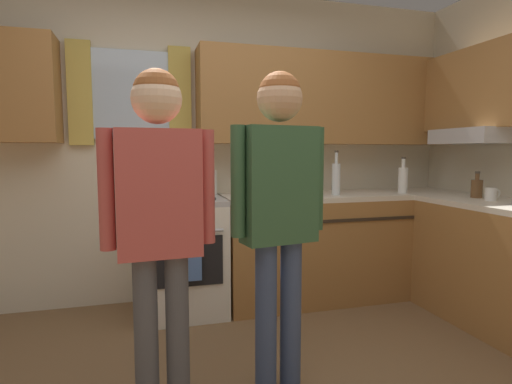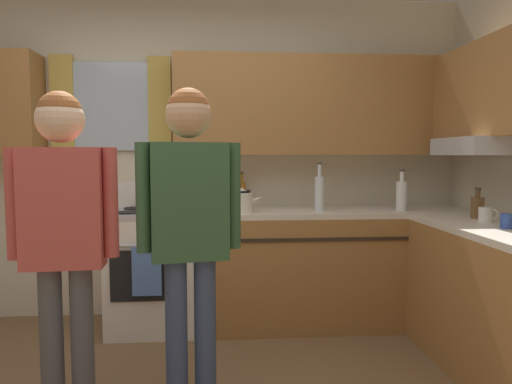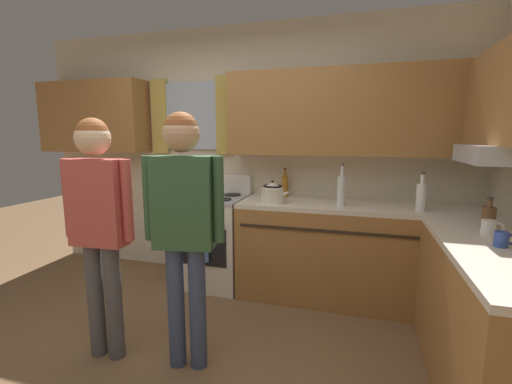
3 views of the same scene
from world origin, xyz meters
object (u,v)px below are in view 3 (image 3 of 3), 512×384
Objects in this scene: bottle_milk_white at (421,196)px; bottle_oil_amber at (285,185)px; stovetop_kettle at (273,193)px; adult_in_plaid at (184,212)px; bottle_squat_brown at (489,217)px; mug_cobalt_blue at (502,239)px; adult_left at (98,212)px; mug_ceramic_white at (489,228)px; stove_oven at (214,238)px; bottle_tall_clear at (341,190)px.

bottle_oil_amber is (-1.20, 0.36, -0.01)m from bottle_milk_white.
stovetop_kettle is 1.16m from adult_in_plaid.
stovetop_kettle reaches higher than bottle_squat_brown.
bottle_oil_amber reaches higher than bottle_squat_brown.
bottle_squat_brown reaches higher than mug_cobalt_blue.
adult_left is 0.98× the size of adult_in_plaid.
mug_ceramic_white reaches higher than mug_cobalt_blue.
adult_in_plaid reaches higher than bottle_oil_amber.
stovetop_kettle reaches higher than stove_oven.
bottle_tall_clear is 3.20× the size of mug_cobalt_blue.
mug_cobalt_blue is (1.47, -1.25, -0.07)m from bottle_oil_amber.
bottle_oil_amber is 0.17× the size of adult_in_plaid.
bottle_milk_white reaches higher than stovetop_kettle.
bottle_squat_brown is at bearing -15.02° from stove_oven.
mug_cobalt_blue is at bearing -25.39° from stove_oven.
stovetop_kettle is (-0.60, -0.03, -0.05)m from bottle_tall_clear.
bottle_milk_white reaches higher than mug_cobalt_blue.
bottle_oil_amber is 1.54m from adult_in_plaid.
bottle_milk_white is 2.73× the size of mug_cobalt_blue.
adult_left reaches higher than mug_ceramic_white.
bottle_squat_brown is 0.20m from mug_ceramic_white.
bottle_oil_amber reaches higher than mug_cobalt_blue.
bottle_milk_white is at bearing 125.86° from bottle_squat_brown.
mug_ceramic_white is 0.24m from mug_cobalt_blue.
bottle_squat_brown is (2.22, -0.60, 0.51)m from stove_oven.
adult_in_plaid is at bearing -127.63° from bottle_tall_clear.
stove_oven is 0.90m from bottle_oil_amber.
mug_cobalt_blue is at bearing 7.58° from adult_left.
bottle_oil_amber is 0.38m from stovetop_kettle.
stovetop_kettle is at bearing 75.46° from adult_in_plaid.
stove_oven is 1.44m from adult_in_plaid.
stove_oven is at bearing 160.05° from mug_ceramic_white.
bottle_tall_clear is at bearing 153.85° from bottle_squat_brown.
stovetop_kettle is at bearing 157.32° from mug_ceramic_white.
mug_cobalt_blue is 0.07× the size of adult_in_plaid.
bottle_tall_clear is 1.28m from mug_cobalt_blue.
mug_cobalt_blue is at bearing -44.94° from bottle_tall_clear.
bottle_oil_amber is at bearing 148.42° from bottle_tall_clear.
adult_in_plaid is (-1.81, -0.49, 0.09)m from mug_ceramic_white.
bottle_squat_brown is at bearing -15.76° from stovetop_kettle.
adult_in_plaid is at bearing 6.29° from adult_left.
bottle_tall_clear reaches higher than mug_ceramic_white.
stove_oven is 1.38m from bottle_tall_clear.
bottle_squat_brown reaches higher than stove_oven.
mug_ceramic_white is 1.09× the size of mug_cobalt_blue.
stove_oven is 5.37× the size of bottle_squat_brown.
stovetop_kettle is at bearing -176.90° from bottle_tall_clear.
mug_ceramic_white is 1.87m from adult_in_plaid.
adult_in_plaid is at bearing -164.82° from mug_ceramic_white.
stovetop_kettle is at bearing -94.63° from bottle_oil_amber.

